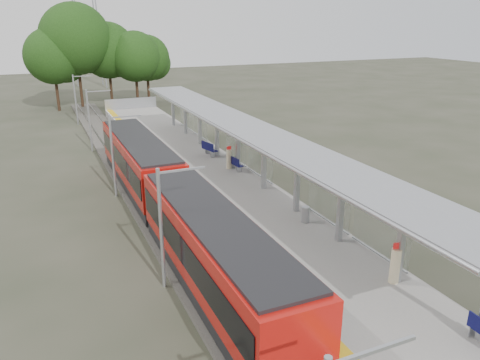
# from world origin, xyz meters

# --- Properties ---
(ground) EXTENTS (200.00, 200.00, 0.00)m
(ground) POSITION_xyz_m (0.00, 0.00, 0.00)
(ground) COLOR #474438
(ground) RESTS_ON ground
(trackbed) EXTENTS (3.00, 70.00, 0.24)m
(trackbed) POSITION_xyz_m (-4.50, 20.00, 0.12)
(trackbed) COLOR #59544C
(trackbed) RESTS_ON ground
(platform) EXTENTS (6.00, 50.00, 1.00)m
(platform) POSITION_xyz_m (0.00, 20.00, 0.50)
(platform) COLOR gray
(platform) RESTS_ON ground
(tactile_strip) EXTENTS (0.60, 50.00, 0.02)m
(tactile_strip) POSITION_xyz_m (-2.55, 20.00, 1.01)
(tactile_strip) COLOR gold
(tactile_strip) RESTS_ON platform
(end_fence) EXTENTS (6.00, 0.10, 1.20)m
(end_fence) POSITION_xyz_m (0.00, 44.95, 1.60)
(end_fence) COLOR #9EA0A5
(end_fence) RESTS_ON platform
(train) EXTENTS (2.74, 27.60, 3.62)m
(train) POSITION_xyz_m (-4.50, 12.42, 2.05)
(train) COLOR black
(train) RESTS_ON ground
(canopy) EXTENTS (3.27, 38.00, 3.66)m
(canopy) POSITION_xyz_m (1.61, 16.19, 4.20)
(canopy) COLOR #9EA0A5
(canopy) RESTS_ON platform
(tree_cluster) EXTENTS (18.28, 9.05, 13.06)m
(tree_cluster) POSITION_xyz_m (-2.29, 53.06, 7.37)
(tree_cluster) COLOR #382316
(tree_cluster) RESTS_ON ground
(catenary_masts) EXTENTS (2.08, 48.16, 5.40)m
(catenary_masts) POSITION_xyz_m (-6.22, 19.00, 2.91)
(catenary_masts) COLOR #9EA0A5
(catenary_masts) RESTS_ON ground
(bench_mid) EXTENTS (0.55, 1.43, 0.95)m
(bench_mid) POSITION_xyz_m (1.84, 18.10, 1.50)
(bench_mid) COLOR #0E0F4A
(bench_mid) RESTS_ON platform
(bench_far) EXTENTS (0.86, 1.62, 1.06)m
(bench_far) POSITION_xyz_m (1.44, 22.31, 1.56)
(bench_far) COLOR #0E0F4A
(bench_far) RESTS_ON platform
(info_pillar_near) EXTENTS (0.40, 0.40, 1.75)m
(info_pillar_near) POSITION_xyz_m (1.84, 1.99, 1.76)
(info_pillar_near) COLOR beige
(info_pillar_near) RESTS_ON platform
(info_pillar_far) EXTENTS (0.37, 0.37, 1.63)m
(info_pillar_far) POSITION_xyz_m (1.57, 18.59, 1.71)
(info_pillar_far) COLOR beige
(info_pillar_far) RESTS_ON platform
(litter_bin) EXTENTS (0.47, 0.47, 0.85)m
(litter_bin) POSITION_xyz_m (1.68, 8.51, 1.42)
(litter_bin) COLOR #9EA0A5
(litter_bin) RESTS_ON platform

